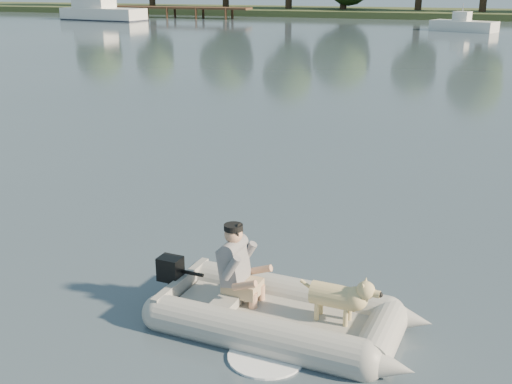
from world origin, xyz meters
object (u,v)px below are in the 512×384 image
at_px(cabin_cruiser, 103,8).
at_px(motorboat, 464,18).
at_px(dock, 162,12).
at_px(dinghy, 283,287).
at_px(dog, 334,299).
at_px(man, 235,262).

distance_m(cabin_cruiser, motorboat, 31.57).
distance_m(dock, dinghy, 59.07).
height_order(dock, cabin_cruiser, cabin_cruiser).
xyz_separation_m(dinghy, motorboat, (1.25, 44.32, 0.41)).
xyz_separation_m(dog, motorboat, (0.68, 44.33, 0.47)).
relative_size(dinghy, cabin_cruiser, 0.50).
bearing_deg(dinghy, cabin_cruiser, 128.62).
bearing_deg(motorboat, cabin_cruiser, -162.24).
height_order(cabin_cruiser, motorboat, cabin_cruiser).
relative_size(man, cabin_cruiser, 0.11).
distance_m(man, cabin_cruiser, 55.44).
bearing_deg(cabin_cruiser, dinghy, -48.65).
height_order(dock, dog, dock).
xyz_separation_m(man, cabin_cruiser, (-29.60, 46.88, 0.40)).
distance_m(man, dog, 1.21).
xyz_separation_m(man, motorboat, (1.86, 44.21, 0.24)).
height_order(dinghy, dog, dinghy).
relative_size(dock, motorboat, 3.73).
height_order(dinghy, cabin_cruiser, cabin_cruiser).
xyz_separation_m(dinghy, dog, (0.57, -0.01, -0.06)).
bearing_deg(dock, dog, -62.27).
xyz_separation_m(dock, dog, (27.61, -52.53, -0.06)).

